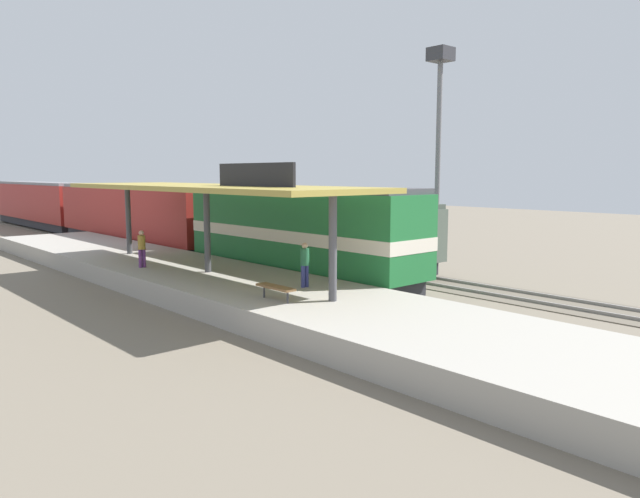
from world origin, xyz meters
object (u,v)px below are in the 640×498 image
Objects in this scene: locomotive at (297,232)px; person_walking at (142,247)px; person_waiting at (305,262)px; passenger_carriage_front at (134,215)px; platform_bench at (276,288)px; freight_car at (343,232)px; light_mast at (439,112)px; passenger_carriage_rear at (40,204)px.

person_walking is (-6.18, 3.72, -0.56)m from locomotive.
passenger_carriage_front is at bearing 80.79° from person_waiting.
platform_bench is 0.12× the size of locomotive.
freight_car is 7.02× the size of person_waiting.
passenger_carriage_rear is at bearing 100.72° from light_mast.
person_walking reaches higher than platform_bench.
person_walking is at bearing 148.92° from locomotive.
light_mast reaches higher than passenger_carriage_front.
platform_bench is 0.99× the size of person_walking.
freight_car is 10.55m from person_waiting.
platform_bench is at bearing -104.00° from passenger_carriage_front.
passenger_carriage_front is 1.00× the size of passenger_carriage_rear.
passenger_carriage_front is 11.70× the size of person_waiting.
passenger_carriage_rear reaches higher than platform_bench.
passenger_carriage_front is 20.80m from passenger_carriage_rear.
passenger_carriage_front is 15.56m from person_walking.
platform_bench is 13.07m from freight_car.
passenger_carriage_rear is 1.71× the size of light_mast.
platform_bench is 0.08× the size of passenger_carriage_front.
light_mast is 13.49m from person_waiting.
platform_bench is 15.93m from light_mast.
light_mast is at bearing -17.07° from locomotive.
locomotive is at bearing 45.33° from platform_bench.
freight_car is 8.20m from light_mast.
freight_car is (4.60, 1.56, -0.44)m from locomotive.
passenger_carriage_front is 1.71× the size of light_mast.
platform_bench is at bearing -144.27° from freight_car.
freight_car is (4.60, -16.44, -0.34)m from passenger_carriage_front.
passenger_carriage_front is 1.67× the size of freight_car.
light_mast is 6.84× the size of person_walking.
person_walking is at bearing 105.86° from person_waiting.
passenger_carriage_rear is (6.00, 44.87, 0.97)m from platform_bench.
passenger_carriage_rear is 42.37m from light_mast.
person_waiting is (-3.72, -4.93, -0.56)m from locomotive.
person_waiting and person_walking have the same top height.
platform_bench is at bearing -134.67° from locomotive.
passenger_carriage_rear reaches higher than person_walking.
light_mast reaches higher than locomotive.
person_walking is at bearing -99.98° from passenger_carriage_rear.
locomotive reaches higher than freight_car.
person_waiting reaches higher than platform_bench.
passenger_carriage_front is (6.00, 24.07, 0.97)m from platform_bench.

